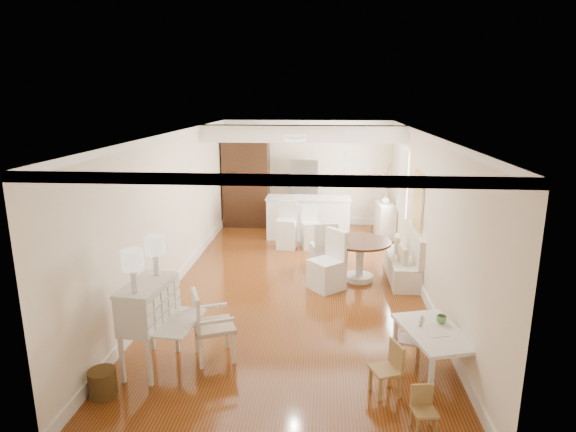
# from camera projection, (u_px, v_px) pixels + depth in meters

# --- Properties ---
(room) EXTENTS (9.00, 9.04, 2.82)m
(room) POSITION_uv_depth(u_px,v_px,m) (300.00, 177.00, 8.77)
(room) COLOR brown
(room) RESTS_ON ground
(secretary_bureau) EXTENTS (1.00, 1.01, 1.16)m
(secretary_bureau) POSITION_uv_depth(u_px,v_px,m) (150.00, 325.00, 6.13)
(secretary_bureau) COLOR silver
(secretary_bureau) RESTS_ON ground
(gustavian_armchair) EXTENTS (0.72, 0.72, 0.96)m
(gustavian_armchair) POSITION_uv_depth(u_px,v_px,m) (214.00, 325.00, 6.36)
(gustavian_armchair) COLOR white
(gustavian_armchair) RESTS_ON ground
(wicker_basket) EXTENTS (0.43, 0.43, 0.32)m
(wicker_basket) POSITION_uv_depth(u_px,v_px,m) (103.00, 383.00, 5.62)
(wicker_basket) COLOR #4F3718
(wicker_basket) RESTS_ON ground
(kids_table) EXTENTS (0.96, 1.28, 0.57)m
(kids_table) POSITION_uv_depth(u_px,v_px,m) (433.00, 351.00, 6.07)
(kids_table) COLOR white
(kids_table) RESTS_ON ground
(kids_chair_a) EXTENTS (0.41, 0.41, 0.65)m
(kids_chair_a) POSITION_uv_depth(u_px,v_px,m) (386.00, 369.00, 5.60)
(kids_chair_a) COLOR #A5824B
(kids_chair_a) RESTS_ON ground
(kids_chair_b) EXTENTS (0.36, 0.36, 0.60)m
(kids_chair_b) POSITION_uv_depth(u_px,v_px,m) (410.00, 339.00, 6.35)
(kids_chair_b) COLOR #A4704A
(kids_chair_b) RESTS_ON ground
(kids_chair_c) EXTENTS (0.27, 0.27, 0.50)m
(kids_chair_c) POSITION_uv_depth(u_px,v_px,m) (424.00, 410.00, 4.98)
(kids_chair_c) COLOR olive
(kids_chair_c) RESTS_ON ground
(banquette) EXTENTS (0.52, 1.60, 0.98)m
(banquette) POSITION_uv_depth(u_px,v_px,m) (402.00, 254.00, 9.15)
(banquette) COLOR silver
(banquette) RESTS_ON ground
(dining_table) EXTENTS (1.31, 1.31, 0.79)m
(dining_table) POSITION_uv_depth(u_px,v_px,m) (360.00, 261.00, 9.10)
(dining_table) COLOR #442316
(dining_table) RESTS_ON ground
(slip_chair_near) EXTENTS (0.74, 0.74, 1.08)m
(slip_chair_near) POSITION_uv_depth(u_px,v_px,m) (327.00, 261.00, 8.65)
(slip_chair_near) COLOR white
(slip_chair_near) RESTS_ON ground
(slip_chair_far) EXTENTS (0.59, 0.60, 0.98)m
(slip_chair_far) POSITION_uv_depth(u_px,v_px,m) (323.00, 245.00, 9.75)
(slip_chair_far) COLOR silver
(slip_chair_far) RESTS_ON ground
(breakfast_counter) EXTENTS (2.05, 0.65, 1.03)m
(breakfast_counter) POSITION_uv_depth(u_px,v_px,m) (308.00, 218.00, 11.80)
(breakfast_counter) COLOR white
(breakfast_counter) RESTS_ON ground
(bar_stool_left) EXTENTS (0.46, 0.46, 1.08)m
(bar_stool_left) POSITION_uv_depth(u_px,v_px,m) (287.00, 225.00, 11.01)
(bar_stool_left) COLOR white
(bar_stool_left) RESTS_ON ground
(bar_stool_right) EXTENTS (0.48, 0.48, 0.98)m
(bar_stool_right) POSITION_uv_depth(u_px,v_px,m) (311.00, 228.00, 11.01)
(bar_stool_right) COLOR white
(bar_stool_right) RESTS_ON ground
(pantry_cabinet) EXTENTS (1.20, 0.60, 2.30)m
(pantry_cabinet) POSITION_uv_depth(u_px,v_px,m) (246.00, 183.00, 12.82)
(pantry_cabinet) COLOR #381E11
(pantry_cabinet) RESTS_ON ground
(fridge) EXTENTS (0.75, 0.65, 1.80)m
(fridge) POSITION_uv_depth(u_px,v_px,m) (317.00, 194.00, 12.71)
(fridge) COLOR silver
(fridge) RESTS_ON ground
(sideboard) EXTENTS (0.46, 0.91, 0.85)m
(sideboard) POSITION_uv_depth(u_px,v_px,m) (385.00, 220.00, 11.96)
(sideboard) COLOR silver
(sideboard) RESTS_ON ground
(pencil_cup) EXTENTS (0.16, 0.16, 0.10)m
(pencil_cup) POSITION_uv_depth(u_px,v_px,m) (441.00, 319.00, 6.19)
(pencil_cup) COLOR #649D5C
(pencil_cup) RESTS_ON kids_table
(branch_vase) EXTENTS (0.22, 0.22, 0.20)m
(branch_vase) POSITION_uv_depth(u_px,v_px,m) (385.00, 199.00, 11.83)
(branch_vase) COLOR white
(branch_vase) RESTS_ON sideboard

